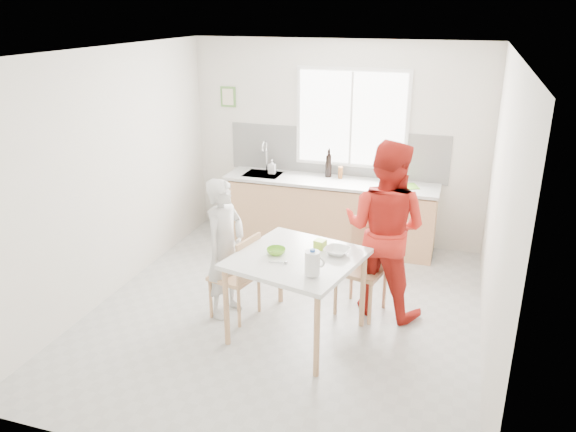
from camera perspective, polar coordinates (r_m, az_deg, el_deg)
name	(u,v)px	position (r m, az deg, el deg)	size (l,w,h in m)	color
ground	(285,313)	(6.10, -0.33, -9.80)	(4.50, 4.50, 0.00)	#B7B7B2
room_shell	(284,164)	(5.45, -0.37, 5.27)	(4.50, 4.50, 4.50)	silver
window	(352,118)	(7.50, 6.48, 9.82)	(1.50, 0.06, 1.30)	white
backsplash	(336,152)	(7.65, 4.88, 6.45)	(3.00, 0.02, 0.65)	white
picture_frame	(228,97)	(7.99, -6.11, 11.95)	(0.22, 0.03, 0.28)	#5C9443
kitchen_counter	(329,215)	(7.62, 4.18, 0.05)	(2.84, 0.64, 1.37)	tan
dining_table	(297,265)	(5.37, 0.89, -5.00)	(1.34, 1.34, 0.85)	white
chair_left	(240,273)	(5.82, -4.94, -5.80)	(0.51, 0.51, 0.92)	tan
chair_far	(365,262)	(6.00, 7.78, -4.68)	(0.55, 0.55, 0.99)	tan
person_white	(225,248)	(5.82, -6.41, -3.29)	(0.54, 0.36, 1.49)	silver
person_red	(385,229)	(5.84, 9.80, -1.32)	(0.91, 0.71, 1.87)	red
bowl_green	(276,251)	(5.38, -1.22, -3.60)	(0.18, 0.18, 0.06)	#74C02C
bowl_white	(337,251)	(5.40, 5.00, -3.58)	(0.24, 0.24, 0.06)	white
milk_jug	(313,263)	(4.92, 2.52, -4.76)	(0.19, 0.13, 0.24)	white
green_box	(320,244)	(5.50, 3.27, -2.89)	(0.10, 0.10, 0.09)	#A9D832
spoon	(277,262)	(5.20, -1.10, -4.72)	(0.01, 0.01, 0.16)	#A5A5AA
cutting_board	(404,186)	(7.31, 11.66, 2.97)	(0.35, 0.25, 0.01)	#6AB72A
wine_bottle_a	(329,165)	(7.56, 4.20, 5.16)	(0.07, 0.07, 0.32)	black
wine_bottle_b	(328,166)	(7.56, 4.08, 5.08)	(0.07, 0.07, 0.30)	black
jar_amber	(340,173)	(7.53, 5.34, 4.42)	(0.06, 0.06, 0.16)	brown
soap_bottle	(272,166)	(7.72, -1.63, 5.05)	(0.09, 0.09, 0.19)	#999999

